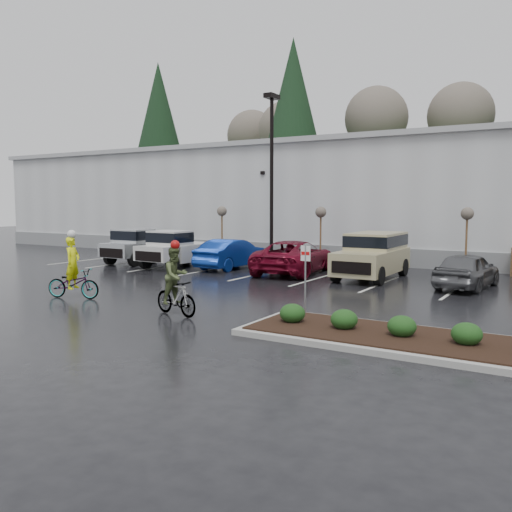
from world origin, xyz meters
The scene contains 22 objects.
ground centered at (0.00, 0.00, 0.00)m, with size 120.00×120.00×0.00m, color black.
warehouse centered at (0.00, 21.99, 3.65)m, with size 60.50×15.50×7.20m.
wooded_ridge centered at (0.00, 45.00, 3.00)m, with size 80.00×25.00×6.00m, color #1B3917.
lamppost centered at (-4.00, 12.00, 5.69)m, with size 0.50×1.00×9.22m.
sapling_west centered at (-8.00, 13.00, 2.73)m, with size 0.60×0.60×3.20m.
sapling_mid centered at (-1.50, 13.00, 2.73)m, with size 0.60×0.60×3.20m.
sapling_east centered at (6.00, 13.00, 2.73)m, with size 0.60×0.60×3.20m.
curb_island centered at (7.00, -1.00, 0.07)m, with size 8.00×3.00×0.15m, color gray.
mulch_bed centered at (7.00, -1.00, 0.17)m, with size 7.60×2.60×0.04m, color black.
shrub_a centered at (4.00, -1.00, 0.41)m, with size 0.70×0.70×0.52m, color #173211.
shrub_b centered at (5.50, -1.00, 0.41)m, with size 0.70×0.70×0.52m, color #173211.
shrub_c centered at (7.00, -1.00, 0.41)m, with size 0.70×0.70×0.52m, color #173211.
shrub_d centered at (8.50, -1.00, 0.41)m, with size 0.70×0.70×0.52m, color #173211.
fire_lane_sign centered at (3.80, 0.20, 1.41)m, with size 0.30×0.05×2.20m.
pickup_silver centered at (-10.68, 9.13, 0.98)m, with size 2.10×5.20×1.96m, color #B5B9BD, non-canonical shape.
pickup_white centered at (-7.77, 8.79, 0.98)m, with size 2.10×5.20×1.96m, color beige, non-canonical shape.
car_blue centered at (-4.85, 9.36, 0.77)m, with size 1.63×4.66×1.54m, color navy.
car_red centered at (-1.23, 9.33, 0.80)m, with size 2.65×5.75×1.60m, color maroon.
suv_tan centered at (2.61, 9.46, 1.03)m, with size 2.20×5.10×2.06m, color tan, non-canonical shape.
car_grey centered at (6.80, 8.78, 0.73)m, with size 1.72×4.27×1.45m, color #5A5B5F.
cyclist_hivis centered at (-4.86, -0.90, 0.75)m, with size 2.14×1.25×2.45m.
cyclist_olive centered at (0.19, -1.32, 0.84)m, with size 1.83×0.92×2.29m.
Camera 1 is at (10.64, -13.94, 3.42)m, focal length 38.00 mm.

